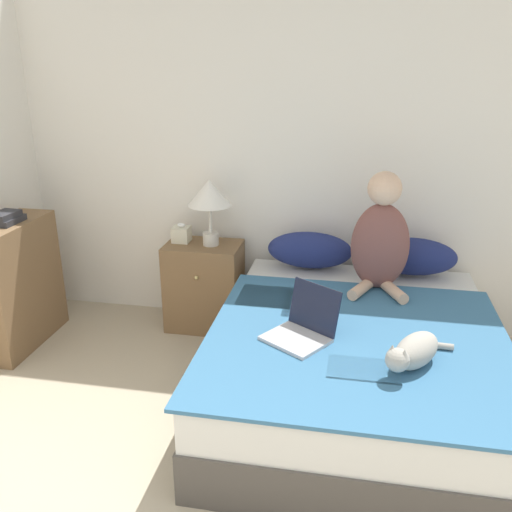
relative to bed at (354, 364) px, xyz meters
The scene contains 12 objects.
wall_back 1.49m from the bed, 110.57° to the left, with size 5.18×0.05×2.55m.
bed is the anchor object (origin of this frame).
pillow_near 0.96m from the bed, 113.29° to the left, with size 0.59×0.25×0.25m.
pillow_far 0.96m from the bed, 66.65° to the left, with size 0.59×0.25×0.25m.
person_sitting 0.80m from the bed, 77.64° to the left, with size 0.37×0.36×0.75m.
cat_tabby 0.59m from the bed, 57.34° to the right, with size 0.36×0.40×0.17m.
laptop_open 0.48m from the bed, 142.52° to the right, with size 0.43×0.43×0.27m.
nightstand 1.35m from the bed, 145.13° to the left, with size 0.54×0.38×0.65m.
table_lamp 1.50m from the bed, 143.61° to the left, with size 0.31×0.31×0.47m.
tissue_box 1.57m from the bed, 147.83° to the left, with size 0.12×0.12×0.14m.
bookshelf 2.33m from the bed, behind, with size 0.28×0.73×0.88m.
book_stack_top 2.42m from the bed, behind, with size 0.18×0.23×0.08m.
Camera 1 is at (0.33, -0.61, 1.91)m, focal length 38.00 mm.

